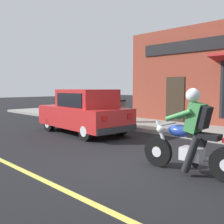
# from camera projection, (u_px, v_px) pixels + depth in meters

# --- Properties ---
(ground_plane) EXTENTS (80.00, 80.00, 0.00)m
(ground_plane) POSITION_uv_depth(u_px,v_px,m) (131.00, 165.00, 5.53)
(ground_plane) COLOR black
(sidewalk_curb) EXTENTS (2.60, 22.00, 0.14)m
(sidewalk_curb) POSITION_uv_depth(u_px,v_px,m) (150.00, 125.00, 10.95)
(sidewalk_curb) COLOR gray
(sidewalk_curb) RESTS_ON ground
(motorcycle_with_rider) EXTENTS (0.56, 2.02, 1.62)m
(motorcycle_with_rider) POSITION_uv_depth(u_px,v_px,m) (191.00, 139.00, 4.90)
(motorcycle_with_rider) COLOR black
(motorcycle_with_rider) RESTS_ON ground
(car_hatchback) EXTENTS (1.93, 3.90, 1.57)m
(car_hatchback) POSITION_uv_depth(u_px,v_px,m) (84.00, 112.00, 9.30)
(car_hatchback) COLOR black
(car_hatchback) RESTS_ON ground
(trash_bin) EXTENTS (0.56, 0.56, 0.98)m
(trash_bin) POSITION_uv_depth(u_px,v_px,m) (120.00, 111.00, 11.41)
(trash_bin) COLOR #514C47
(trash_bin) RESTS_ON sidewalk_curb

